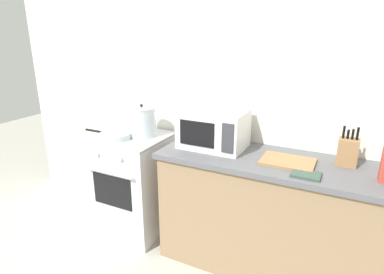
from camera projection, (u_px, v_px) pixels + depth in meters
The scene contains 10 objects.
back_wall at pixel (217, 98), 2.76m from camera, with size 4.40×0.10×2.50m, color silver.
lower_cabinet_right at pixel (269, 218), 2.46m from camera, with size 1.64×0.56×0.88m, color #8C7051.
countertop_right at pixel (274, 162), 2.31m from camera, with size 1.70×0.60×0.04m, color #59595E.
stove at pixel (134, 183), 2.97m from camera, with size 0.60×0.64×0.92m.
stock_pot at pixel (142, 122), 2.79m from camera, with size 0.33×0.24×0.29m.
frying_pan at pixel (115, 136), 2.76m from camera, with size 0.47×0.27×0.05m.
microwave at pixel (214, 128), 2.52m from camera, with size 0.50×0.37×0.30m.
cutting_board at pixel (288, 162), 2.25m from camera, with size 0.36×0.26×0.02m, color #997047.
knife_block at pixel (348, 152), 2.18m from camera, with size 0.13×0.10×0.28m.
oven_mitt at pixel (306, 174), 2.05m from camera, with size 0.18×0.14×0.02m, color #384C42.
Camera 1 is at (1.34, -1.56, 1.80)m, focal length 30.08 mm.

